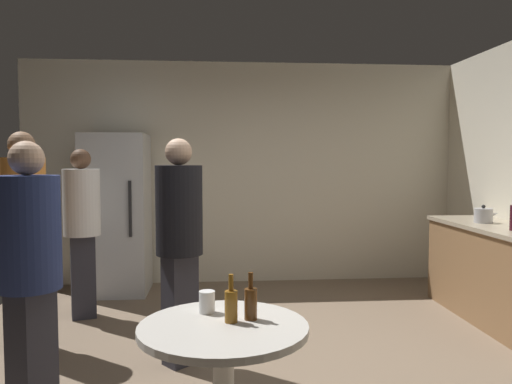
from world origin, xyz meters
name	(u,v)px	position (x,y,z in m)	size (l,w,h in m)	color
ground_plane	(266,376)	(0.00, 0.00, -0.05)	(5.20, 5.20, 0.10)	#7A6651
wall_back	(244,173)	(0.00, 2.63, 1.35)	(5.32, 0.06, 2.70)	silver
refrigerator	(117,214)	(-1.47, 2.20, 0.90)	(0.70, 0.68, 1.80)	silver
kitchen_counter	(504,275)	(2.28, 0.81, 0.45)	(0.64, 1.89, 0.90)	olive
kettle	(484,215)	(2.23, 1.10, 0.97)	(0.24, 0.17, 0.18)	#B2B2B7
foreground_table	(223,346)	(-0.32, -1.18, 0.63)	(0.80, 0.80, 0.73)	beige
beer_bottle_amber	(231,305)	(-0.28, -1.15, 0.82)	(0.06, 0.06, 0.23)	#8C5919
beer_bottle_brown	(251,302)	(-0.19, -1.12, 0.82)	(0.06, 0.06, 0.23)	#593314
plastic_cup_white	(207,302)	(-0.40, -0.99, 0.79)	(0.08, 0.08, 0.11)	white
person_in_navy_shirt	(29,263)	(-1.38, -0.67, 0.94)	(0.46, 0.46, 1.61)	#2D2D38
person_in_orange_shirt	(24,223)	(-1.86, 0.54, 1.01)	(0.43, 0.43, 1.73)	#2D2D38
person_in_white_shirt	(82,220)	(-1.62, 1.30, 0.94)	(0.43, 0.43, 1.61)	#2D2D38
person_in_black_shirt	(179,233)	(-0.62, 0.15, 0.97)	(0.48, 0.48, 1.66)	#2D2D38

